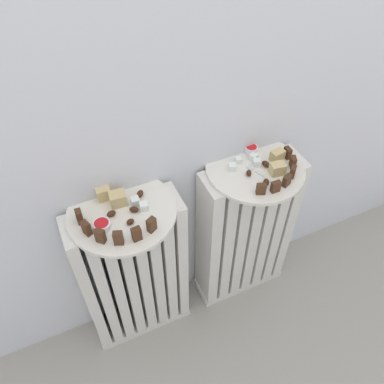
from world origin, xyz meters
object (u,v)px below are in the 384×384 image
(jam_bowl_right, at_px, (251,149))
(plate_right, at_px, (255,168))
(radiator_right, at_px, (245,234))
(fork, at_px, (259,173))
(radiator_left, at_px, (135,275))
(plate_left, at_px, (122,212))
(jam_bowl_left, at_px, (102,225))

(jam_bowl_right, bearing_deg, plate_right, -108.84)
(radiator_right, bearing_deg, jam_bowl_right, 71.16)
(radiator_right, relative_size, fork, 6.18)
(radiator_left, height_order, plate_left, plate_left)
(radiator_left, distance_m, plate_right, 0.55)
(radiator_left, bearing_deg, jam_bowl_left, -150.39)
(plate_right, bearing_deg, jam_bowl_right, 71.16)
(fork, bearing_deg, plate_right, 79.71)
(plate_left, xyz_separation_m, plate_right, (0.43, 0.00, 0.00))
(plate_left, distance_m, jam_bowl_left, 0.08)
(fork, bearing_deg, jam_bowl_left, -179.13)
(radiator_right, bearing_deg, jam_bowl_left, -175.71)
(radiator_left, xyz_separation_m, jam_bowl_left, (-0.07, -0.04, 0.35))
(radiator_left, height_order, jam_bowl_right, jam_bowl_right)
(radiator_left, relative_size, plate_right, 2.09)
(radiator_right, bearing_deg, fork, -100.29)
(plate_right, relative_size, jam_bowl_right, 7.38)
(radiator_right, relative_size, plate_left, 2.09)
(plate_left, distance_m, plate_right, 0.43)
(jam_bowl_left, relative_size, jam_bowl_right, 1.13)
(jam_bowl_left, distance_m, fork, 0.49)
(radiator_right, distance_m, jam_bowl_left, 0.61)
(plate_right, xyz_separation_m, jam_bowl_right, (0.02, 0.07, 0.02))
(radiator_right, relative_size, jam_bowl_right, 15.41)
(plate_right, relative_size, jam_bowl_left, 6.53)
(jam_bowl_right, xyz_separation_m, fork, (-0.03, -0.10, -0.01))
(plate_left, distance_m, fork, 0.43)
(jam_bowl_left, bearing_deg, plate_left, 29.61)
(radiator_left, height_order, fork, fork)
(radiator_right, bearing_deg, plate_right, 0.00)
(plate_left, bearing_deg, plate_right, 0.00)
(jam_bowl_left, xyz_separation_m, jam_bowl_right, (0.52, 0.10, 0.00))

